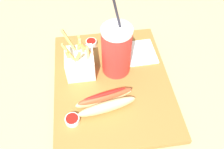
# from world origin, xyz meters

# --- Properties ---
(ground_plane) EXTENTS (2.40, 2.40, 0.02)m
(ground_plane) POSITION_xyz_m (0.00, 0.00, -0.01)
(ground_plane) COLOR tan
(food_tray) EXTENTS (0.45, 0.36, 0.02)m
(food_tray) POSITION_xyz_m (0.00, 0.00, 0.01)
(food_tray) COLOR olive
(food_tray) RESTS_ON ground_plane
(soda_cup) EXTENTS (0.09, 0.09, 0.27)m
(soda_cup) POSITION_xyz_m (0.05, -0.02, 0.10)
(soda_cup) COLOR red
(soda_cup) RESTS_ON food_tray
(fries_basket) EXTENTS (0.09, 0.09, 0.15)m
(fries_basket) POSITION_xyz_m (0.05, 0.09, 0.06)
(fries_basket) COLOR white
(fries_basket) RESTS_ON food_tray
(hot_dog_1) EXTENTS (0.09, 0.18, 0.07)m
(hot_dog_1) POSITION_xyz_m (-0.09, 0.03, 0.05)
(hot_dog_1) COLOR #E5C689
(hot_dog_1) RESTS_ON food_tray
(ketchup_cup_1) EXTENTS (0.04, 0.04, 0.02)m
(ketchup_cup_1) POSITION_xyz_m (-0.13, 0.13, 0.03)
(ketchup_cup_1) COLOR white
(ketchup_cup_1) RESTS_ON food_tray
(ketchup_cup_2) EXTENTS (0.04, 0.04, 0.02)m
(ketchup_cup_2) POSITION_xyz_m (0.17, 0.05, 0.03)
(ketchup_cup_2) COLOR white
(ketchup_cup_2) RESTS_ON food_tray
(ketchup_cup_3) EXTENTS (0.03, 0.03, 0.02)m
(ketchup_cup_3) POSITION_xyz_m (0.16, -0.05, 0.03)
(ketchup_cup_3) COLOR white
(ketchup_cup_3) RESTS_ON food_tray
(napkin_stack) EXTENTS (0.12, 0.11, 0.01)m
(napkin_stack) POSITION_xyz_m (0.10, -0.11, 0.02)
(napkin_stack) COLOR white
(napkin_stack) RESTS_ON food_tray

